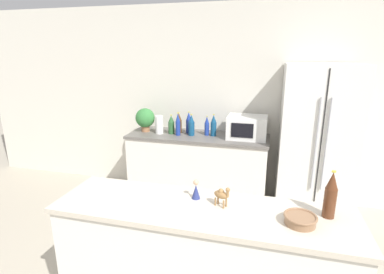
{
  "coord_description": "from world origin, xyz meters",
  "views": [
    {
      "loc": [
        0.38,
        -1.25,
        1.93
      ],
      "look_at": [
        -0.32,
        1.41,
        1.16
      ],
      "focal_mm": 28.0,
      "sensor_mm": 36.0,
      "label": 1
    }
  ],
  "objects_px": {
    "back_bottle_3": "(207,126)",
    "wine_bottle": "(331,195)",
    "back_bottle_5": "(178,125)",
    "back_bottle_0": "(179,123)",
    "back_bottle_6": "(214,126)",
    "potted_plant": "(145,118)",
    "back_bottle_2": "(171,125)",
    "camel_figurine": "(222,194)",
    "paper_towel_roll": "(159,125)",
    "wise_man_figurine_blue": "(196,190)",
    "back_bottle_1": "(191,125)",
    "fruit_bowl": "(300,219)",
    "microwave": "(247,127)",
    "back_bottle_4": "(189,123)",
    "refrigerator": "(316,144)"
  },
  "relations": [
    {
      "from": "back_bottle_3",
      "to": "back_bottle_2",
      "type": "bearing_deg",
      "value": -174.35
    },
    {
      "from": "paper_towel_roll",
      "to": "back_bottle_1",
      "type": "relative_size",
      "value": 0.85
    },
    {
      "from": "refrigerator",
      "to": "paper_towel_roll",
      "type": "height_order",
      "value": "refrigerator"
    },
    {
      "from": "potted_plant",
      "to": "camel_figurine",
      "type": "xyz_separation_m",
      "value": [
        1.36,
        -1.91,
        -0.03
      ]
    },
    {
      "from": "back_bottle_6",
      "to": "back_bottle_0",
      "type": "bearing_deg",
      "value": 174.73
    },
    {
      "from": "back_bottle_6",
      "to": "wine_bottle",
      "type": "height_order",
      "value": "wine_bottle"
    },
    {
      "from": "paper_towel_roll",
      "to": "microwave",
      "type": "bearing_deg",
      "value": 3.7
    },
    {
      "from": "back_bottle_1",
      "to": "wise_man_figurine_blue",
      "type": "xyz_separation_m",
      "value": [
        0.51,
        -1.81,
        -0.01
      ]
    },
    {
      "from": "back_bottle_1",
      "to": "back_bottle_3",
      "type": "height_order",
      "value": "back_bottle_1"
    },
    {
      "from": "potted_plant",
      "to": "back_bottle_6",
      "type": "xyz_separation_m",
      "value": [
        0.94,
        0.01,
        -0.04
      ]
    },
    {
      "from": "back_bottle_1",
      "to": "back_bottle_4",
      "type": "xyz_separation_m",
      "value": [
        -0.06,
        0.11,
        0.0
      ]
    },
    {
      "from": "back_bottle_0",
      "to": "back_bottle_2",
      "type": "bearing_deg",
      "value": -135.59
    },
    {
      "from": "back_bottle_0",
      "to": "back_bottle_6",
      "type": "distance_m",
      "value": 0.48
    },
    {
      "from": "back_bottle_1",
      "to": "back_bottle_5",
      "type": "distance_m",
      "value": 0.17
    },
    {
      "from": "back_bottle_2",
      "to": "wine_bottle",
      "type": "xyz_separation_m",
      "value": [
        1.63,
        -1.85,
        0.09
      ]
    },
    {
      "from": "potted_plant",
      "to": "back_bottle_2",
      "type": "height_order",
      "value": "potted_plant"
    },
    {
      "from": "back_bottle_1",
      "to": "wine_bottle",
      "type": "bearing_deg",
      "value": -53.55
    },
    {
      "from": "microwave",
      "to": "back_bottle_4",
      "type": "height_order",
      "value": "back_bottle_4"
    },
    {
      "from": "back_bottle_6",
      "to": "microwave",
      "type": "bearing_deg",
      "value": 0.36
    },
    {
      "from": "paper_towel_roll",
      "to": "back_bottle_2",
      "type": "height_order",
      "value": "back_bottle_2"
    },
    {
      "from": "back_bottle_3",
      "to": "back_bottle_4",
      "type": "xyz_separation_m",
      "value": [
        -0.26,
        0.05,
        0.02
      ]
    },
    {
      "from": "refrigerator",
      "to": "back_bottle_2",
      "type": "relative_size",
      "value": 7.18
    },
    {
      "from": "back_bottle_5",
      "to": "wine_bottle",
      "type": "distance_m",
      "value": 2.35
    },
    {
      "from": "back_bottle_5",
      "to": "fruit_bowl",
      "type": "bearing_deg",
      "value": -54.93
    },
    {
      "from": "back_bottle_2",
      "to": "back_bottle_4",
      "type": "distance_m",
      "value": 0.23
    },
    {
      "from": "back_bottle_0",
      "to": "back_bottle_2",
      "type": "xyz_separation_m",
      "value": [
        -0.08,
        -0.08,
        -0.01
      ]
    },
    {
      "from": "back_bottle_3",
      "to": "back_bottle_5",
      "type": "height_order",
      "value": "back_bottle_5"
    },
    {
      "from": "back_bottle_0",
      "to": "camel_figurine",
      "type": "xyz_separation_m",
      "value": [
        0.9,
        -1.96,
        0.02
      ]
    },
    {
      "from": "paper_towel_roll",
      "to": "back_bottle_4",
      "type": "height_order",
      "value": "back_bottle_4"
    },
    {
      "from": "back_bottle_6",
      "to": "wise_man_figurine_blue",
      "type": "bearing_deg",
      "value": -82.86
    },
    {
      "from": "fruit_bowl",
      "to": "wise_man_figurine_blue",
      "type": "relative_size",
      "value": 1.39
    },
    {
      "from": "fruit_bowl",
      "to": "paper_towel_roll",
      "type": "bearing_deg",
      "value": 129.72
    },
    {
      "from": "back_bottle_3",
      "to": "wine_bottle",
      "type": "distance_m",
      "value": 2.22
    },
    {
      "from": "back_bottle_0",
      "to": "wine_bottle",
      "type": "bearing_deg",
      "value": -51.18
    },
    {
      "from": "paper_towel_roll",
      "to": "wise_man_figurine_blue",
      "type": "relative_size",
      "value": 1.72
    },
    {
      "from": "refrigerator",
      "to": "microwave",
      "type": "bearing_deg",
      "value": 174.57
    },
    {
      "from": "back_bottle_0",
      "to": "wine_bottle",
      "type": "relative_size",
      "value": 0.91
    },
    {
      "from": "back_bottle_2",
      "to": "refrigerator",
      "type": "bearing_deg",
      "value": -1.24
    },
    {
      "from": "wine_bottle",
      "to": "back_bottle_5",
      "type": "bearing_deg",
      "value": 130.35
    },
    {
      "from": "back_bottle_5",
      "to": "camel_figurine",
      "type": "distance_m",
      "value": 2.02
    },
    {
      "from": "back_bottle_6",
      "to": "back_bottle_2",
      "type": "bearing_deg",
      "value": -176.38
    },
    {
      "from": "wise_man_figurine_blue",
      "to": "refrigerator",
      "type": "bearing_deg",
      "value": 60.8
    },
    {
      "from": "paper_towel_roll",
      "to": "back_bottle_1",
      "type": "bearing_deg",
      "value": 2.6
    },
    {
      "from": "back_bottle_5",
      "to": "back_bottle_6",
      "type": "xyz_separation_m",
      "value": [
        0.45,
        0.09,
        -0.01
      ]
    },
    {
      "from": "camel_figurine",
      "to": "wise_man_figurine_blue",
      "type": "bearing_deg",
      "value": 161.58
    },
    {
      "from": "microwave",
      "to": "back_bottle_3",
      "type": "height_order",
      "value": "microwave"
    },
    {
      "from": "back_bottle_5",
      "to": "wine_bottle",
      "type": "height_order",
      "value": "wine_bottle"
    },
    {
      "from": "wine_bottle",
      "to": "back_bottle_0",
      "type": "bearing_deg",
      "value": 128.82
    },
    {
      "from": "back_bottle_4",
      "to": "refrigerator",
      "type": "bearing_deg",
      "value": -4.84
    },
    {
      "from": "microwave",
      "to": "back_bottle_3",
      "type": "bearing_deg",
      "value": 179.06
    }
  ]
}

